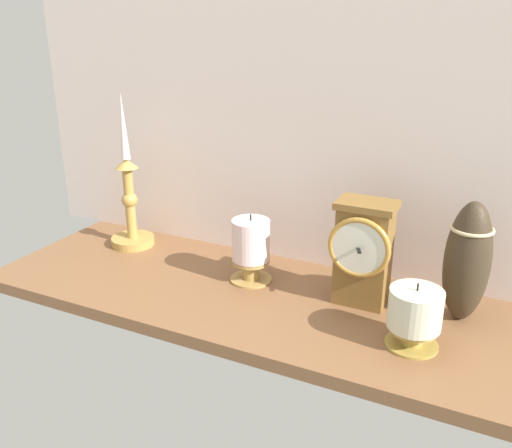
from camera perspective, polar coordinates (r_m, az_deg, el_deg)
name	(u,v)px	position (r cm, az deg, el deg)	size (l,w,h in cm)	color
ground_plane	(244,296)	(106.48, -1.24, -7.44)	(100.00, 36.00, 2.40)	brown
back_wall	(285,104)	(111.73, 3.05, 12.20)	(120.00, 2.00, 65.00)	silver
mantel_clock	(363,252)	(99.33, 10.97, -2.83)	(11.05, 9.15, 19.24)	brown
candlestick_tall_left	(130,204)	(125.87, -12.87, 2.02)	(9.60, 9.60, 34.17)	#B68F46
pillar_candle_front	(415,315)	(90.53, 16.02, -9.01)	(8.39, 8.39, 10.94)	#AB9040
pillar_candle_near_clock	(251,247)	(107.01, -0.54, -2.41)	(8.23, 8.23, 13.76)	#B18D4B
tall_ceramic_vase	(467,261)	(98.55, 20.93, -3.61)	(7.59, 7.59, 21.28)	#3A2E1F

